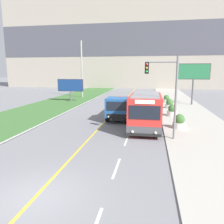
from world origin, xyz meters
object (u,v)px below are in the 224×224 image
planter_round_far (166,99)px  dump_truck (121,108)px  city_bus (145,112)px  billboard_large (194,73)px  planter_round_second (172,111)px  utility_pole_far (82,69)px  billboard_small (70,86)px  traffic_light_mast (167,88)px  planter_round_near (179,122)px  planter_round_third (169,104)px

planter_round_far → dump_truck: bearing=-112.2°
city_bus → planter_round_far: size_ratio=4.73×
billboard_large → planter_round_second: (-3.57, -8.91, -3.93)m
utility_pole_far → planter_round_second: (15.08, -15.31, -4.57)m
city_bus → billboard_small: 20.04m
traffic_light_mast → utility_pole_far: bearing=120.2°
city_bus → billboard_small: (-12.45, 15.66, 1.01)m
utility_pole_far → traffic_light_mast: 27.48m
planter_round_near → planter_round_far: planter_round_near is taller
dump_truck → billboard_large: billboard_large is taller
city_bus → traffic_light_mast: 3.54m
utility_pole_far → billboard_large: 19.72m
traffic_light_mast → planter_round_third: traffic_light_mast is taller
traffic_light_mast → planter_round_far: traffic_light_mast is taller
dump_truck → billboard_small: (-9.92, 12.12, 1.33)m
dump_truck → traffic_light_mast: bearing=-55.5°
dump_truck → traffic_light_mast: traffic_light_mast is taller
planter_round_far → billboard_small: bearing=-176.4°
planter_round_second → city_bus: bearing=-114.3°
planter_round_second → planter_round_far: planter_round_second is taller
city_bus → planter_round_far: (2.81, 16.63, -0.93)m
traffic_light_mast → billboard_small: (-13.94, 17.97, -1.21)m
dump_truck → billboard_large: 14.87m
planter_round_far → utility_pole_far: bearing=162.5°
billboard_large → planter_round_third: size_ratio=4.77×
city_bus → billboard_small: bearing=128.5°
utility_pole_far → billboard_large: bearing=-18.9°
utility_pole_far → billboard_small: 6.33m
traffic_light_mast → planter_round_near: (1.39, 3.14, -3.15)m
city_bus → planter_round_far: 16.89m
planter_round_near → billboard_small: bearing=135.9°
billboard_large → planter_round_near: (-3.45, -14.17, -3.95)m
planter_round_near → planter_round_second: (-0.12, 5.27, 0.02)m
city_bus → billboard_large: (6.32, 15.01, 3.03)m
city_bus → dump_truck: (-2.53, 3.54, -0.32)m
dump_truck → utility_pole_far: size_ratio=0.62×
planter_round_third → dump_truck: bearing=-124.6°
planter_round_third → planter_round_far: planter_round_third is taller
dump_truck → planter_round_near: dump_truck is taller
utility_pole_far → planter_round_far: (15.14, -4.78, -4.61)m
billboard_small → planter_round_near: billboard_small is taller
dump_truck → utility_pole_far: (-9.79, 17.87, 3.99)m
billboard_large → planter_round_third: 6.38m
planter_round_near → city_bus: bearing=-163.8°
dump_truck → planter_round_near: (5.41, -2.71, -0.60)m
traffic_light_mast → planter_round_near: 4.66m
dump_truck → planter_round_third: 9.52m
billboard_large → planter_round_far: bearing=155.2°
city_bus → planter_round_second: (2.75, 6.10, -0.90)m
city_bus → utility_pole_far: 24.97m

